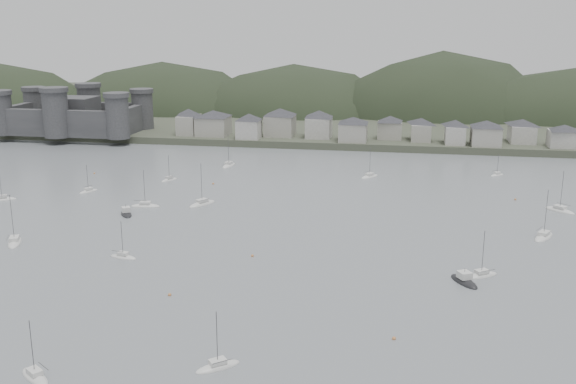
# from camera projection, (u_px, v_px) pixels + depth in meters

# --- Properties ---
(ground) EXTENTS (900.00, 900.00, 0.00)m
(ground) POSITION_uv_depth(u_px,v_px,m) (212.00, 331.00, 114.90)
(ground) COLOR slate
(ground) RESTS_ON ground
(far_shore_land) EXTENTS (900.00, 250.00, 3.00)m
(far_shore_land) POSITION_uv_depth(u_px,v_px,m) (352.00, 109.00, 395.58)
(far_shore_land) COLOR #383D2D
(far_shore_land) RESTS_ON ground
(forested_ridge) EXTENTS (851.55, 103.94, 102.57)m
(forested_ridge) POSITION_uv_depth(u_px,v_px,m) (357.00, 138.00, 373.57)
(forested_ridge) COLOR black
(forested_ridge) RESTS_ON ground
(castle) EXTENTS (66.00, 43.00, 20.00)m
(castle) POSITION_uv_depth(u_px,v_px,m) (74.00, 115.00, 304.00)
(castle) COLOR #363639
(castle) RESTS_ON far_shore_land
(waterfront_town) EXTENTS (451.48, 28.46, 12.92)m
(waterfront_town) POSITION_uv_depth(u_px,v_px,m) (450.00, 128.00, 278.74)
(waterfront_town) COLOR gray
(waterfront_town) RESTS_ON far_shore_land
(sailboat_lead) EXTENTS (8.95, 3.94, 11.83)m
(sailboat_lead) POSITION_uv_depth(u_px,v_px,m) (145.00, 206.00, 192.05)
(sailboat_lead) COLOR silver
(sailboat_lead) RESTS_ON ground
(moored_fleet) EXTENTS (234.71, 173.59, 13.51)m
(moored_fleet) POSITION_uv_depth(u_px,v_px,m) (261.00, 223.00, 175.73)
(moored_fleet) COLOR silver
(moored_fleet) RESTS_ON ground
(motor_launch_near) EXTENTS (6.91, 8.96, 4.03)m
(motor_launch_near) POSITION_uv_depth(u_px,v_px,m) (464.00, 281.00, 136.15)
(motor_launch_near) COLOR black
(motor_launch_near) RESTS_ON ground
(motor_launch_far) EXTENTS (6.44, 8.02, 3.85)m
(motor_launch_far) POSITION_uv_depth(u_px,v_px,m) (126.00, 214.00, 184.06)
(motor_launch_far) COLOR black
(motor_launch_far) RESTS_ON ground
(mooring_buoys) EXTENTS (171.24, 109.54, 0.70)m
(mooring_buoys) POSITION_uv_depth(u_px,v_px,m) (260.00, 233.00, 167.85)
(mooring_buoys) COLOR #BE763F
(mooring_buoys) RESTS_ON ground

